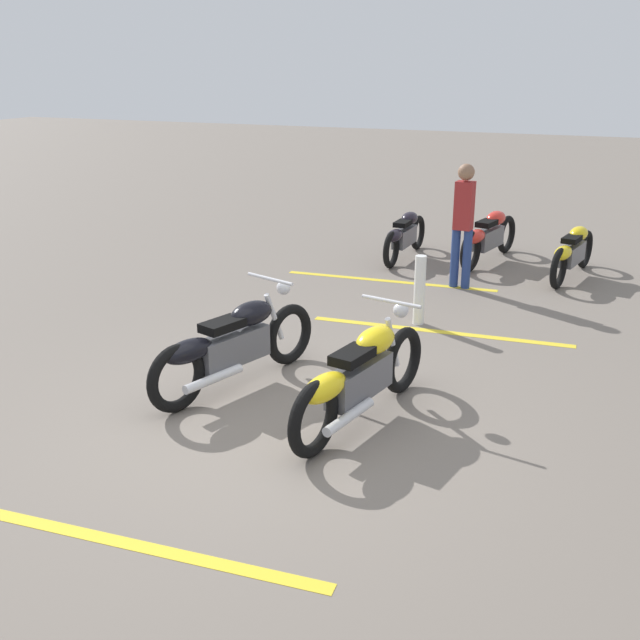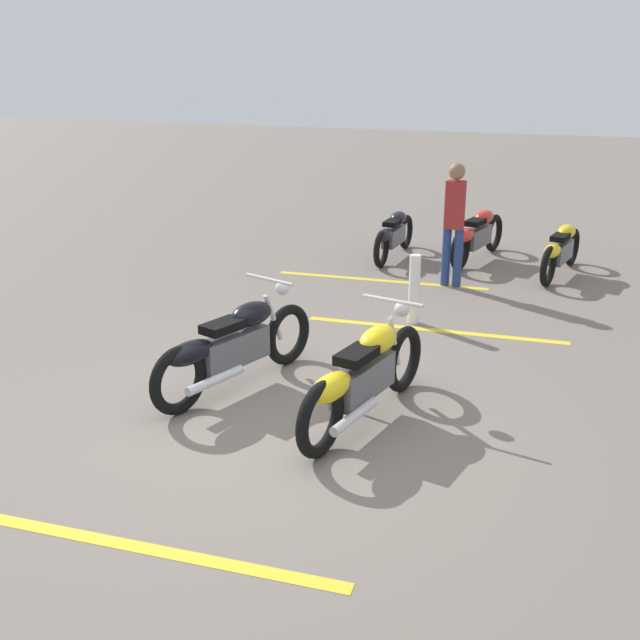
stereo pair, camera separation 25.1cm
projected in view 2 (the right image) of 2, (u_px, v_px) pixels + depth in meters
The scene contains 11 objects.
ground_plane at pixel (276, 427), 6.81m from camera, with size 60.00×60.00×0.00m, color slate.
motorcycle_bright_foreground at pixel (363, 376), 6.76m from camera, with size 2.21×0.71×1.04m.
motorcycle_dark_foreground at pixel (233, 346), 7.47m from camera, with size 2.15×0.86×1.04m.
motorcycle_row_far_left at pixel (561, 250), 11.42m from camera, with size 1.99×0.51×0.76m.
motorcycle_row_left at pixel (477, 235), 12.27m from camera, with size 2.12×0.58×0.81m.
motorcycle_row_center at pixel (393, 234), 12.47m from camera, with size 1.98×0.28×0.75m.
bystander_near_row at pixel (454, 219), 10.73m from camera, with size 0.23×0.30×1.79m.
bollard_post at pixel (414, 289), 9.37m from camera, with size 0.14×0.14×0.88m, color white.
parking_stripe_near at pixel (127, 545), 5.15m from camera, with size 3.20×0.12×0.01m, color yellow.
parking_stripe_mid at pixel (434, 330), 9.24m from camera, with size 3.20×0.12×0.01m, color yellow.
parking_stripe_far at pixel (381, 280), 11.32m from camera, with size 3.20×0.12×0.01m, color yellow.
Camera 2 is at (-5.60, -2.49, 3.15)m, focal length 42.18 mm.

